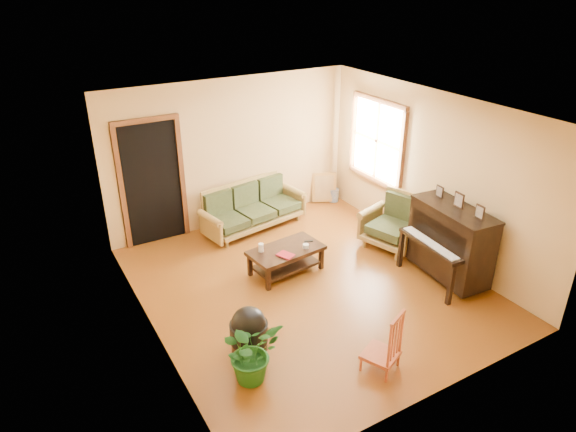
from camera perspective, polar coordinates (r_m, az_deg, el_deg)
floor at (r=7.60m, az=2.21°, el=-7.69°), size 5.00×5.00×0.00m
doorway at (r=8.66m, az=-14.82°, el=3.45°), size 1.08×0.16×2.05m
window at (r=9.11m, az=9.87°, el=8.24°), size 0.12×1.36×1.46m
sofa at (r=9.05m, az=-3.80°, el=1.01°), size 2.00×1.11×0.81m
coffee_table at (r=7.80m, az=-0.22°, el=-4.94°), size 1.17×0.72×0.40m
armchair at (r=8.55m, az=11.54°, el=-0.70°), size 1.08×1.11×0.90m
piano at (r=7.85m, az=17.54°, el=-2.95°), size 0.87×1.36×1.15m
footstool at (r=6.34m, az=-4.35°, el=-13.04°), size 0.61×0.61×0.44m
red_chair at (r=6.06m, az=10.37°, el=-13.45°), size 0.51×0.53×0.80m
leaning_frame at (r=10.13m, az=4.03°, el=3.21°), size 0.47×0.29×0.62m
ceramic_crock at (r=10.25m, az=5.07°, el=2.35°), size 0.21×0.21×0.26m
potted_plant at (r=5.88m, az=-4.12°, el=-14.85°), size 0.77×0.71×0.73m
book at (r=7.45m, az=-0.67°, el=-4.65°), size 0.26×0.29×0.02m
candle at (r=7.61m, az=-3.02°, el=-3.52°), size 0.10×0.10×0.13m
glass_jar at (r=7.72m, az=1.99°, el=-3.35°), size 0.12×0.12×0.06m
remote at (r=7.90m, az=2.31°, el=-2.80°), size 0.14×0.08×0.01m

